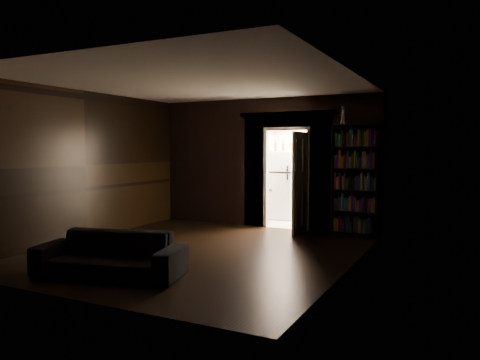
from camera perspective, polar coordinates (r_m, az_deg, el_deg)
The scene contains 9 objects.
ground at distance 7.92m, azimuth -4.98°, elevation -8.70°, with size 5.50×5.50×0.00m, color black.
room_walls at distance 8.67m, azimuth -1.40°, elevation 3.62°, with size 5.02×5.61×2.84m.
kitchen_alcove at distance 11.06m, azimuth 7.75°, elevation 1.22°, with size 2.20×1.80×2.60m.
sofa at distance 6.64m, azimuth -15.59°, elevation -7.93°, with size 2.00×0.86×0.77m, color black.
bookshelf at distance 9.43m, azimuth 13.90°, elevation -0.01°, with size 0.90×0.32×2.20m, color black.
refrigerator at distance 11.44m, azimuth 5.14°, elevation -0.60°, with size 0.74×0.68×1.65m, color white.
door at distance 9.44m, azimuth 7.37°, elevation -0.37°, with size 0.85×0.05×2.05m, color silver.
figurine at distance 9.45m, azimuth 12.48°, elevation 7.72°, with size 0.11×0.11×0.33m, color silver.
bottles at distance 11.31m, azimuth 5.29°, elevation 4.23°, with size 0.68×0.08×0.28m, color black.
Camera 1 is at (4.04, -6.59, 1.74)m, focal length 35.00 mm.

